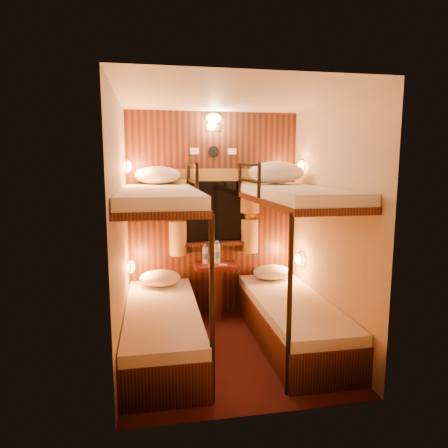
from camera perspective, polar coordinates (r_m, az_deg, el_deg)
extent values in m
plane|color=#34100E|center=(4.11, 0.86, -17.49)|extent=(2.10, 2.10, 0.00)
plane|color=silver|center=(3.74, 0.95, 17.74)|extent=(2.10, 2.10, 0.00)
plane|color=#C6B293|center=(4.76, -1.54, 1.28)|extent=(2.40, 0.00, 2.40)
plane|color=#C6B293|center=(2.74, 5.17, -4.23)|extent=(2.40, 0.00, 2.40)
plane|color=#C6B293|center=(3.68, -14.56, -1.15)|extent=(0.00, 2.40, 2.40)
plane|color=#C6B293|center=(4.05, 14.92, -0.30)|extent=(0.00, 2.40, 2.40)
cube|color=black|center=(4.75, -1.51, 1.26)|extent=(2.00, 0.03, 2.40)
cube|color=black|center=(4.03, -8.77, -15.35)|extent=(0.70, 1.90, 0.35)
cube|color=white|center=(3.95, -8.85, -12.37)|extent=(0.68, 1.88, 0.10)
cube|color=black|center=(3.71, -9.22, 2.98)|extent=(0.70, 1.90, 0.06)
cube|color=white|center=(3.70, -9.25, 4.21)|extent=(0.68, 1.88, 0.10)
cylinder|color=black|center=(3.02, -1.72, -12.37)|extent=(0.04, 0.04, 1.45)
cylinder|color=black|center=(4.59, -5.10, 6.49)|extent=(0.04, 0.04, 0.32)
cylinder|color=black|center=(3.75, -3.91, 6.04)|extent=(0.04, 0.04, 0.32)
cylinder|color=black|center=(4.17, -4.59, 8.49)|extent=(0.04, 0.85, 0.04)
cylinder|color=black|center=(4.17, -4.56, 6.15)|extent=(0.03, 0.85, 0.03)
cube|color=black|center=(4.26, 9.56, -14.05)|extent=(0.70, 1.90, 0.35)
cube|color=white|center=(4.18, 9.64, -11.20)|extent=(0.68, 1.88, 0.10)
cube|color=black|center=(3.95, 10.02, 3.30)|extent=(0.70, 1.90, 0.06)
cube|color=white|center=(3.94, 10.05, 4.45)|extent=(0.68, 1.88, 0.10)
cylinder|color=black|center=(3.16, 9.33, -11.52)|extent=(0.04, 0.04, 1.45)
cylinder|color=black|center=(4.68, 2.28, 6.55)|extent=(0.04, 0.04, 0.32)
cylinder|color=black|center=(3.86, 5.03, 6.10)|extent=(0.04, 0.04, 0.32)
cylinder|color=black|center=(4.27, 3.54, 8.50)|extent=(0.04, 0.85, 0.04)
cylinder|color=black|center=(4.27, 3.52, 6.22)|extent=(0.03, 0.85, 0.03)
cube|color=black|center=(4.72, -1.48, 1.83)|extent=(0.98, 0.02, 0.78)
cube|color=black|center=(4.71, -1.46, 1.81)|extent=(0.90, 0.01, 0.70)
cube|color=black|center=(4.74, -1.38, -2.80)|extent=(1.00, 0.12, 0.04)
cube|color=olive|center=(4.66, -1.43, 7.04)|extent=(1.10, 0.06, 0.14)
cylinder|color=olive|center=(4.61, -6.70, 3.86)|extent=(0.22, 0.22, 0.40)
cylinder|color=olive|center=(4.64, -6.65, 1.03)|extent=(0.11, 0.11, 0.12)
cylinder|color=olive|center=(4.68, -6.59, -2.01)|extent=(0.20, 0.20, 0.40)
torus|color=#B58435|center=(4.64, -6.65, 1.03)|extent=(0.14, 0.14, 0.02)
cylinder|color=olive|center=(4.75, 3.75, 4.03)|extent=(0.22, 0.22, 0.40)
cylinder|color=olive|center=(4.77, 3.72, 1.27)|extent=(0.11, 0.11, 0.12)
cylinder|color=olive|center=(4.81, 3.69, -1.68)|extent=(0.20, 0.20, 0.40)
torus|color=#B58435|center=(4.77, 3.72, 1.27)|extent=(0.14, 0.14, 0.02)
cylinder|color=black|center=(4.69, -1.51, 10.35)|extent=(0.12, 0.02, 0.12)
cube|color=silver|center=(4.66, -4.23, 10.34)|extent=(0.10, 0.01, 0.07)
cube|color=silver|center=(4.73, 1.17, 10.33)|extent=(0.10, 0.01, 0.07)
cube|color=#B58435|center=(4.71, -1.52, 13.63)|extent=(0.18, 0.01, 0.08)
ellipsoid|color=#FFCC8C|center=(4.70, -1.49, 14.87)|extent=(0.18, 0.09, 0.11)
ellipsoid|color=orange|center=(4.47, -13.15, -5.98)|extent=(0.08, 0.20, 0.13)
torus|color=#B58435|center=(4.47, -13.15, -5.98)|extent=(0.02, 0.17, 0.17)
ellipsoid|color=orange|center=(4.33, -13.64, 8.01)|extent=(0.08, 0.20, 0.13)
torus|color=#B58435|center=(4.33, -13.64, 8.01)|extent=(0.02, 0.17, 0.17)
ellipsoid|color=orange|center=(4.76, 10.68, -4.99)|extent=(0.08, 0.20, 0.13)
torus|color=#B58435|center=(4.76, 10.68, -4.99)|extent=(0.02, 0.17, 0.17)
ellipsoid|color=orange|center=(4.63, 11.05, 8.11)|extent=(0.08, 0.20, 0.13)
torus|color=#B58435|center=(4.63, 11.05, 8.11)|extent=(0.02, 0.17, 0.17)
cube|color=#501312|center=(4.68, -1.14, -5.97)|extent=(0.50, 0.34, 0.04)
cube|color=black|center=(4.77, -1.13, -9.76)|extent=(0.08, 0.30, 0.61)
cube|color=maroon|center=(4.67, -1.14, -5.71)|extent=(0.30, 0.34, 0.01)
cylinder|color=#99BFE5|center=(4.67, -2.68, -4.48)|extent=(0.06, 0.06, 0.20)
cylinder|color=#3C5BB4|center=(4.68, -2.68, -4.60)|extent=(0.07, 0.07, 0.07)
cylinder|color=#3C5BB4|center=(4.65, -2.69, -3.03)|extent=(0.04, 0.04, 0.03)
cylinder|color=#99BFE5|center=(4.68, -1.00, -4.25)|extent=(0.07, 0.07, 0.23)
cylinder|color=#3C5BB4|center=(4.68, -1.00, -4.39)|extent=(0.08, 0.08, 0.08)
cylinder|color=#3C5BB4|center=(4.65, -1.00, -2.60)|extent=(0.04, 0.04, 0.03)
cube|color=silver|center=(4.62, -0.16, -5.86)|extent=(0.11, 0.09, 0.01)
cube|color=silver|center=(4.73, 0.05, -5.53)|extent=(0.08, 0.07, 0.00)
ellipsoid|color=silver|center=(4.54, -9.11, -7.63)|extent=(0.46, 0.33, 0.18)
ellipsoid|color=silver|center=(4.77, 6.80, -6.83)|extent=(0.44, 0.31, 0.17)
ellipsoid|color=silver|center=(4.47, -9.49, 6.92)|extent=(0.50, 0.35, 0.20)
ellipsoid|color=silver|center=(4.50, 7.48, 7.30)|extent=(0.62, 0.44, 0.24)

